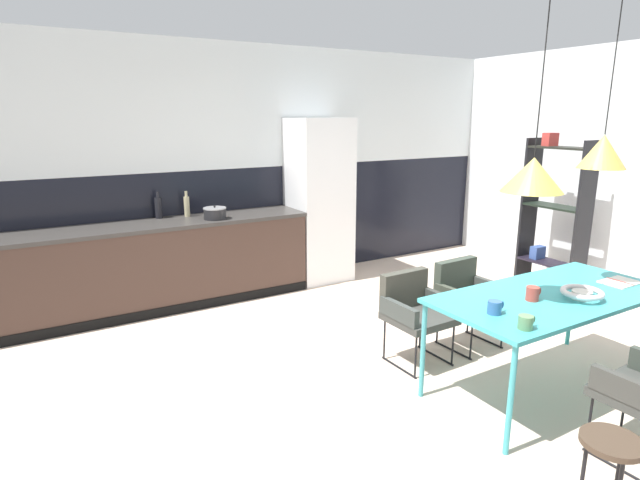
% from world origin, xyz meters
% --- Properties ---
extents(ground_plane, '(9.17, 9.17, 0.00)m').
position_xyz_m(ground_plane, '(0.00, 0.00, 0.00)').
color(ground_plane, beige).
extents(back_wall_splashback_dark, '(7.05, 0.12, 1.39)m').
position_xyz_m(back_wall_splashback_dark, '(0.00, 2.87, 0.69)').
color(back_wall_splashback_dark, black).
rests_on(back_wall_splashback_dark, ground).
extents(back_wall_panel_upper, '(7.05, 0.12, 1.39)m').
position_xyz_m(back_wall_panel_upper, '(0.00, 2.87, 2.08)').
color(back_wall_panel_upper, silver).
rests_on(back_wall_panel_upper, back_wall_splashback_dark).
extents(kitchen_counter, '(3.66, 0.63, 0.91)m').
position_xyz_m(kitchen_counter, '(-1.56, 2.51, 0.46)').
color(kitchen_counter, '#3F2C24').
rests_on(kitchen_counter, ground).
extents(refrigerator_column, '(0.68, 0.60, 1.96)m').
position_xyz_m(refrigerator_column, '(0.61, 2.51, 0.98)').
color(refrigerator_column, silver).
rests_on(refrigerator_column, ground).
extents(dining_table, '(1.79, 0.84, 0.75)m').
position_xyz_m(dining_table, '(0.69, -0.65, 0.70)').
color(dining_table, teal).
rests_on(dining_table, ground).
extents(armchair_near_window, '(0.51, 0.49, 0.75)m').
position_xyz_m(armchair_near_window, '(0.76, 0.23, 0.48)').
color(armchair_near_window, '#393A36').
rests_on(armchair_near_window, ground).
extents(armchair_corner_seat, '(0.50, 0.48, 0.73)m').
position_xyz_m(armchair_corner_seat, '(0.16, 0.22, 0.47)').
color(armchair_corner_seat, '#393A36').
rests_on(armchair_corner_seat, ground).
extents(fruit_bowl, '(0.28, 0.28, 0.07)m').
position_xyz_m(fruit_bowl, '(0.77, -0.82, 0.79)').
color(fruit_bowl, silver).
rests_on(fruit_bowl, dining_table).
extents(open_book, '(0.28, 0.21, 0.02)m').
position_xyz_m(open_book, '(1.35, -0.76, 0.75)').
color(open_book, white).
rests_on(open_book, dining_table).
extents(mug_tall_blue, '(0.13, 0.09, 0.08)m').
position_xyz_m(mug_tall_blue, '(0.00, -0.96, 0.79)').
color(mug_tall_blue, '#5B8456').
rests_on(mug_tall_blue, dining_table).
extents(mug_glass_clear, '(0.13, 0.09, 0.10)m').
position_xyz_m(mug_glass_clear, '(0.45, -0.66, 0.80)').
color(mug_glass_clear, '#B23D33').
rests_on(mug_glass_clear, dining_table).
extents(mug_dark_espresso, '(0.13, 0.09, 0.09)m').
position_xyz_m(mug_dark_espresso, '(0.03, -0.70, 0.79)').
color(mug_dark_espresso, '#335B93').
rests_on(mug_dark_espresso, dining_table).
extents(cooking_pot, '(0.24, 0.24, 0.15)m').
position_xyz_m(cooking_pot, '(-0.74, 2.39, 0.97)').
color(cooking_pot, black).
rests_on(cooking_pot, kitchen_counter).
extents(bottle_oil_tall, '(0.08, 0.08, 0.29)m').
position_xyz_m(bottle_oil_tall, '(-1.25, 2.73, 1.03)').
color(bottle_oil_tall, black).
rests_on(bottle_oil_tall, kitchen_counter).
extents(bottle_spice_small, '(0.06, 0.06, 0.28)m').
position_xyz_m(bottle_spice_small, '(-0.96, 2.68, 1.03)').
color(bottle_spice_small, tan).
rests_on(bottle_spice_small, kitchen_counter).
extents(side_stool, '(0.29, 0.29, 0.48)m').
position_xyz_m(side_stool, '(-0.20, -1.64, 0.42)').
color(side_stool, '#423326').
rests_on(side_stool, ground).
extents(open_shelf_unit, '(0.30, 0.76, 1.79)m').
position_xyz_m(open_shelf_unit, '(2.93, 0.95, 0.90)').
color(open_shelf_unit, black).
rests_on(open_shelf_unit, ground).
extents(pendant_lamp_over_table_near, '(0.39, 0.39, 1.22)m').
position_xyz_m(pendant_lamp_over_table_near, '(0.34, -0.66, 1.62)').
color(pendant_lamp_over_table_near, black).
extents(pendant_lamp_over_table_far, '(0.32, 0.32, 1.11)m').
position_xyz_m(pendant_lamp_over_table_far, '(1.05, -0.67, 1.74)').
color(pendant_lamp_over_table_far, black).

